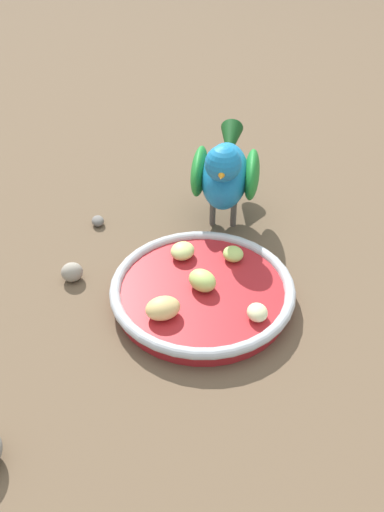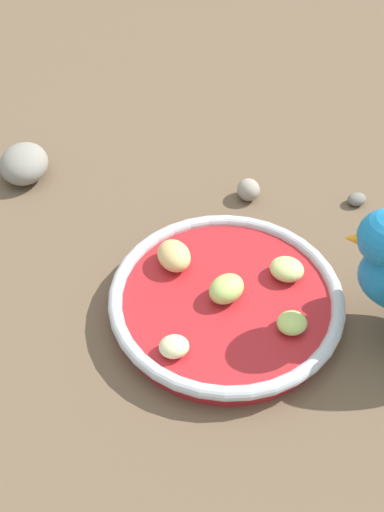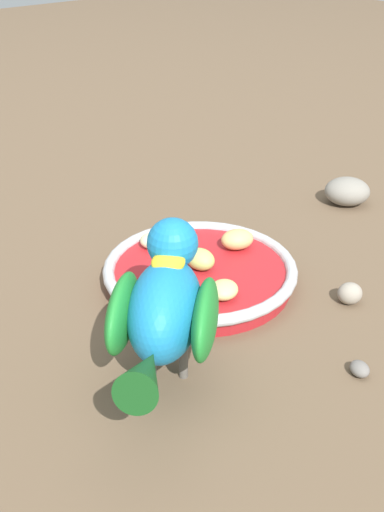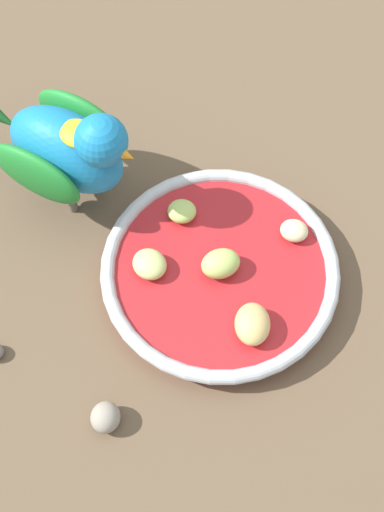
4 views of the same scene
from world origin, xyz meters
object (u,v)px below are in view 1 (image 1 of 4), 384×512
at_px(apple_piece_3, 183,251).
at_px(pebble_0, 72,272).
at_px(apple_piece_4, 233,254).
at_px(pebble_1, 98,221).
at_px(parrot, 225,171).
at_px(apple_piece_1, 163,308).
at_px(apple_piece_2, 257,312).
at_px(apple_piece_0, 202,280).
at_px(feeding_bowl, 202,291).

height_order(apple_piece_3, pebble_0, apple_piece_3).
distance_m(apple_piece_4, pebble_1, 0.22).
bearing_deg(apple_piece_4, parrot, 143.96).
bearing_deg(pebble_1, apple_piece_4, 21.38).
bearing_deg(parrot, pebble_0, -48.83).
relative_size(apple_piece_1, parrot, 0.23).
xyz_separation_m(apple_piece_4, parrot, (-0.09, 0.07, 0.05)).
bearing_deg(apple_piece_4, pebble_1, -158.62).
distance_m(apple_piece_2, pebble_0, 0.24).
bearing_deg(apple_piece_0, apple_piece_4, 104.85).
relative_size(feeding_bowl, apple_piece_0, 6.10).
bearing_deg(feeding_bowl, pebble_1, -176.60).
xyz_separation_m(apple_piece_2, apple_piece_4, (-0.09, 0.05, -0.00)).
bearing_deg(pebble_0, pebble_1, 133.20).
bearing_deg(apple_piece_1, apple_piece_0, 97.23).
xyz_separation_m(apple_piece_2, pebble_1, (-0.30, -0.03, -0.02)).
bearing_deg(pebble_0, apple_piece_0, 37.06).
distance_m(apple_piece_0, pebble_1, 0.22).
height_order(apple_piece_0, pebble_1, apple_piece_0).
height_order(apple_piece_2, pebble_0, apple_piece_2).
bearing_deg(apple_piece_1, apple_piece_4, 101.13).
xyz_separation_m(apple_piece_0, apple_piece_1, (0.01, -0.06, 0.00)).
bearing_deg(pebble_1, parrot, 53.80).
relative_size(apple_piece_4, pebble_0, 1.00).
bearing_deg(pebble_1, apple_piece_1, -12.96).
bearing_deg(apple_piece_1, apple_piece_3, 129.85).
relative_size(apple_piece_3, apple_piece_4, 1.20).
distance_m(apple_piece_4, parrot, 0.13).
bearing_deg(apple_piece_1, apple_piece_2, 48.99).
distance_m(feeding_bowl, apple_piece_0, 0.02).
distance_m(feeding_bowl, apple_piece_1, 0.07).
xyz_separation_m(apple_piece_1, parrot, (-0.12, 0.20, 0.05)).
height_order(feeding_bowl, parrot, parrot).
xyz_separation_m(parrot, pebble_1, (-0.11, -0.15, -0.08)).
xyz_separation_m(apple_piece_2, apple_piece_3, (-0.14, 0.00, 0.00)).
bearing_deg(feeding_bowl, parrot, 129.43).
xyz_separation_m(feeding_bowl, apple_piece_2, (0.08, 0.01, 0.01)).
relative_size(feeding_bowl, apple_piece_4, 8.06).
bearing_deg(apple_piece_4, apple_piece_2, -28.27).
xyz_separation_m(feeding_bowl, apple_piece_0, (0.00, -0.00, 0.02)).
relative_size(apple_piece_1, apple_piece_4, 1.45).
xyz_separation_m(apple_piece_1, apple_piece_4, (-0.03, 0.13, -0.00)).
bearing_deg(pebble_0, apple_piece_1, 14.50).
relative_size(apple_piece_2, apple_piece_3, 0.80).
bearing_deg(apple_piece_2, pebble_1, -174.68).
height_order(apple_piece_0, apple_piece_1, same).
height_order(apple_piece_3, apple_piece_4, apple_piece_3).
relative_size(apple_piece_1, apple_piece_2, 1.50).
distance_m(apple_piece_0, apple_piece_4, 0.07).
relative_size(apple_piece_2, parrot, 0.16).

